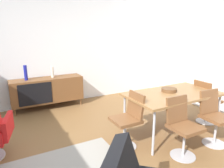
{
  "coord_description": "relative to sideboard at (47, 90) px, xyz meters",
  "views": [
    {
      "loc": [
        -0.95,
        -2.45,
        1.75
      ],
      "look_at": [
        0.59,
        0.36,
        0.94
      ],
      "focal_mm": 32.93,
      "sensor_mm": 36.0,
      "label": 1
    }
  ],
  "objects": [
    {
      "name": "wooden_bowl_on_table",
      "position": [
        1.63,
        -2.22,
        0.33
      ],
      "size": [
        0.26,
        0.26,
        0.06
      ],
      "primitive_type": "cylinder",
      "color": "brown",
      "rests_on": "dining_table"
    },
    {
      "name": "vase_sculptural_dark",
      "position": [
        -0.43,
        0.0,
        0.45
      ],
      "size": [
        0.07,
        0.07,
        0.33
      ],
      "color": "navy",
      "rests_on": "sideboard"
    },
    {
      "name": "dining_chair_near_window",
      "position": [
        0.74,
        -2.31,
        0.03
      ],
      "size": [
        0.43,
        0.4,
        0.86
      ],
      "color": "brown",
      "rests_on": "ground_plane"
    },
    {
      "name": "sideboard",
      "position": [
        0.0,
        0.0,
        0.0
      ],
      "size": [
        1.6,
        0.45,
        0.72
      ],
      "color": "brown",
      "rests_on": "ground_plane"
    },
    {
      "name": "vase_cobalt",
      "position": [
        0.14,
        0.0,
        0.4
      ],
      "size": [
        0.07,
        0.07,
        0.25
      ],
      "color": "beige",
      "rests_on": "sideboard"
    },
    {
      "name": "dining_chair_front_left",
      "position": [
        1.28,
        -2.87,
        0.03
      ],
      "size": [
        0.4,
        0.43,
        0.86
      ],
      "color": "brown",
      "rests_on": "ground_plane"
    },
    {
      "name": "ground_plane",
      "position": [
        0.06,
        -2.3,
        -0.44
      ],
      "size": [
        8.32,
        8.32,
        0.0
      ],
      "primitive_type": "plane",
      "color": "brown"
    },
    {
      "name": "dining_chair_front_right",
      "position": [
        1.98,
        -2.87,
        0.03
      ],
      "size": [
        0.42,
        0.45,
        0.86
      ],
      "color": "brown",
      "rests_on": "ground_plane"
    },
    {
      "name": "dining_chair_far_end",
      "position": [
        2.52,
        -2.31,
        0.03
      ],
      "size": [
        0.43,
        0.41,
        0.86
      ],
      "color": "brown",
      "rests_on": "ground_plane"
    },
    {
      "name": "dining_table",
      "position": [
        1.63,
        -2.31,
        0.26
      ],
      "size": [
        1.6,
        0.9,
        0.74
      ],
      "color": "olive",
      "rests_on": "ground_plane"
    },
    {
      "name": "wall_back",
      "position": [
        0.06,
        0.3,
        0.96
      ],
      "size": [
        6.8,
        0.12,
        2.8
      ],
      "primitive_type": "cube",
      "color": "white",
      "rests_on": "ground_plane"
    }
  ]
}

